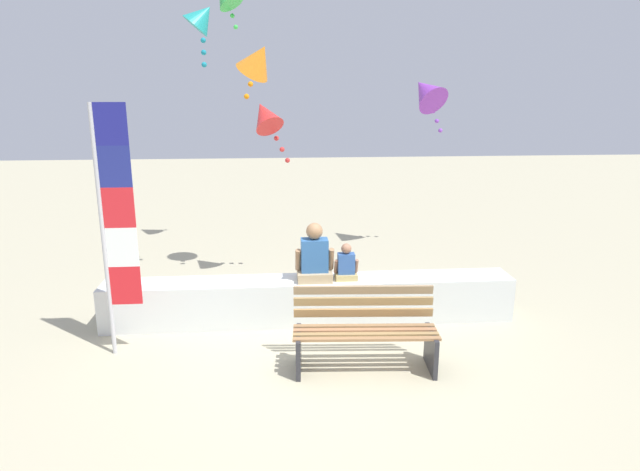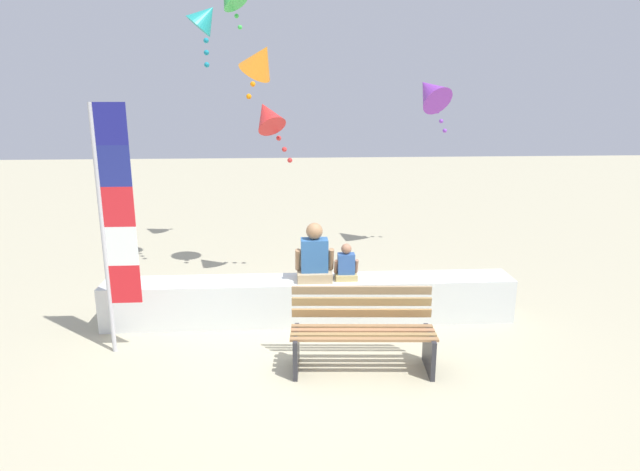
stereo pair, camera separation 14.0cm
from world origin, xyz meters
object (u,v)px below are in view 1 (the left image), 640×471
object	(u,v)px
person_adult	(315,258)
kite_red	(265,116)
park_bench	(365,332)
person_child	(346,265)
kite_orange	(258,60)
flag_banner	(113,218)
kite_teal	(202,17)
kite_purple	(426,92)

from	to	relation	value
person_adult	kite_red	size ratio (longest dim) A/B	0.72
park_bench	kite_red	bearing A→B (deg)	109.79
person_adult	person_child	xyz separation A→B (m)	(0.42, 0.00, -0.11)
park_bench	kite_orange	bearing A→B (deg)	110.43
person_adult	flag_banner	size ratio (longest dim) A/B	0.27
park_bench	person_child	distance (m)	1.35
person_adult	flag_banner	distance (m)	2.55
kite_teal	kite_red	distance (m)	1.77
park_bench	kite_orange	size ratio (longest dim) A/B	1.77
kite_purple	person_child	bearing A→B (deg)	-119.45
kite_purple	kite_red	distance (m)	3.35
person_child	kite_teal	xyz separation A→B (m)	(-1.97, 2.16, 3.33)
kite_purple	kite_orange	bearing A→B (deg)	-154.24
park_bench	kite_purple	distance (m)	5.62
person_child	person_adult	bearing A→B (deg)	-179.95
person_adult	flag_banner	world-z (taller)	flag_banner
flag_banner	person_adult	bearing A→B (deg)	17.57
kite_red	kite_teal	bearing A→B (deg)	155.73
person_child	kite_teal	world-z (taller)	kite_teal
kite_teal	kite_orange	bearing A→B (deg)	-18.77
person_adult	kite_purple	world-z (taller)	kite_purple
flag_banner	kite_purple	xyz separation A→B (m)	(4.62, 4.07, 1.36)
person_adult	kite_purple	bearing A→B (deg)	55.36
kite_teal	kite_orange	distance (m)	1.09
kite_teal	kite_purple	bearing A→B (deg)	16.91
person_adult	kite_purple	distance (m)	4.57
person_child	kite_red	xyz separation A→B (m)	(-1.05, 1.74, 1.87)
flag_banner	kite_orange	xyz separation A→B (m)	(1.60, 2.61, 1.83)
kite_red	park_bench	bearing A→B (deg)	-70.21
kite_purple	kite_red	size ratio (longest dim) A/B	1.09
park_bench	person_adult	xyz separation A→B (m)	(-0.47, 1.30, 0.48)
park_bench	person_child	bearing A→B (deg)	92.04
person_child	kite_red	bearing A→B (deg)	121.00
park_bench	kite_orange	world-z (taller)	kite_orange
person_child	flag_banner	world-z (taller)	flag_banner
person_adult	kite_teal	distance (m)	4.18
kite_teal	kite_red	xyz separation A→B (m)	(0.92, -0.42, -1.46)
flag_banner	kite_red	size ratio (longest dim) A/B	2.71
kite_teal	kite_purple	xyz separation A→B (m)	(3.85, 1.17, -1.10)
person_adult	flag_banner	xyz separation A→B (m)	(-2.32, -0.73, 0.76)
person_child	kite_orange	world-z (taller)	kite_orange
park_bench	kite_teal	bearing A→B (deg)	120.27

